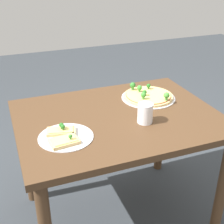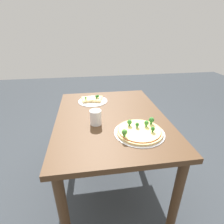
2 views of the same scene
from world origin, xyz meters
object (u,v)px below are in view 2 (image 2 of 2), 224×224
at_px(dining_table, 111,128).
at_px(pizza_tray_slice, 92,100).
at_px(drinking_cup, 96,117).
at_px(pizza_tray_whole, 139,131).

relative_size(dining_table, pizza_tray_slice, 4.11).
relative_size(pizza_tray_slice, drinking_cup, 2.53).
height_order(pizza_tray_slice, drinking_cup, drinking_cup).
distance_m(pizza_tray_whole, pizza_tray_slice, 0.65).
xyz_separation_m(dining_table, pizza_tray_slice, (-0.33, -0.13, 0.11)).
distance_m(dining_table, drinking_cup, 0.22).
bearing_deg(drinking_cup, dining_table, 130.18).
bearing_deg(pizza_tray_slice, pizza_tray_whole, 25.00).
xyz_separation_m(pizza_tray_slice, drinking_cup, (0.43, 0.00, 0.04)).
height_order(dining_table, pizza_tray_slice, pizza_tray_slice).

